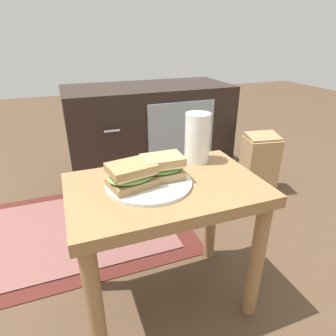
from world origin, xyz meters
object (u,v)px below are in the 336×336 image
Objects in this scene: beer_glass at (197,138)px; tv_cabinet at (149,134)px; sandwich_back at (164,167)px; plate at (149,183)px; sandwich_front at (132,175)px; paper_bag at (259,164)px.

tv_cabinet is at bearing 84.21° from beer_glass.
sandwich_back is at bearing -104.30° from tv_cabinet.
tv_cabinet is 0.98m from sandwich_back.
tv_cabinet is 0.99m from plate.
sandwich_front is 1.21× the size of sandwich_back.
sandwich_back is at bearing 10.07° from sandwich_front.
tv_cabinet is 5.86× the size of beer_glass.
paper_bag is at bearing -37.75° from tv_cabinet.
sandwich_back reaches higher than sandwich_front.
tv_cabinet is at bearing 75.70° from sandwich_back.
plate is 1.97× the size of sandwich_back.
beer_glass reaches higher than sandwich_front.
plate is 1.52× the size of beer_glass.
plate is 1.01m from paper_bag.
tv_cabinet is 2.70× the size of paper_bag.
sandwich_front is at bearing -155.42° from beer_glass.
sandwich_back is at bearing 10.07° from plate.
tv_cabinet is 7.62× the size of sandwich_back.
tv_cabinet is at bearing 142.25° from paper_bag.
plate is at bearing -107.04° from tv_cabinet.
sandwich_front is 0.93× the size of beer_glass.
sandwich_front reaches higher than paper_bag.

